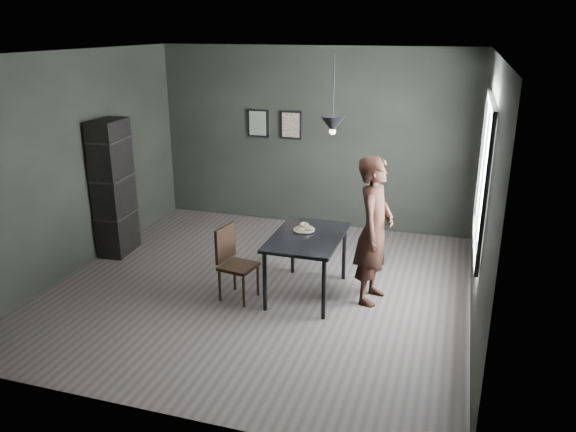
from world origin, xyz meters
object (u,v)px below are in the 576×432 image
(shelf_unit, at_px, (114,188))
(pendant_lamp, at_px, (333,124))
(woman, at_px, (374,231))
(wood_chair, at_px, (233,258))
(white_plate, at_px, (304,230))
(cafe_table, at_px, (307,242))

(shelf_unit, height_order, pendant_lamp, pendant_lamp)
(woman, xyz_separation_m, wood_chair, (-1.58, -0.42, -0.37))
(white_plate, xyz_separation_m, pendant_lamp, (0.33, -0.04, 1.29))
(cafe_table, bearing_deg, woman, 6.39)
(white_plate, xyz_separation_m, wood_chair, (-0.73, -0.48, -0.26))
(woman, bearing_deg, cafe_table, 103.78)
(woman, relative_size, wood_chair, 1.97)
(cafe_table, height_order, shelf_unit, shelf_unit)
(pendant_lamp, bearing_deg, shelf_unit, 172.83)
(cafe_table, height_order, pendant_lamp, pendant_lamp)
(cafe_table, distance_m, pendant_lamp, 1.41)
(cafe_table, bearing_deg, white_plate, 118.05)
(white_plate, relative_size, wood_chair, 0.26)
(shelf_unit, distance_m, pendant_lamp, 3.38)
(cafe_table, bearing_deg, wood_chair, -157.43)
(pendant_lamp, bearing_deg, wood_chair, -157.61)
(white_plate, bearing_deg, shelf_unit, 172.85)
(white_plate, distance_m, pendant_lamp, 1.34)
(cafe_table, relative_size, white_plate, 5.22)
(cafe_table, bearing_deg, shelf_unit, 170.31)
(woman, height_order, shelf_unit, shelf_unit)
(cafe_table, relative_size, wood_chair, 1.36)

